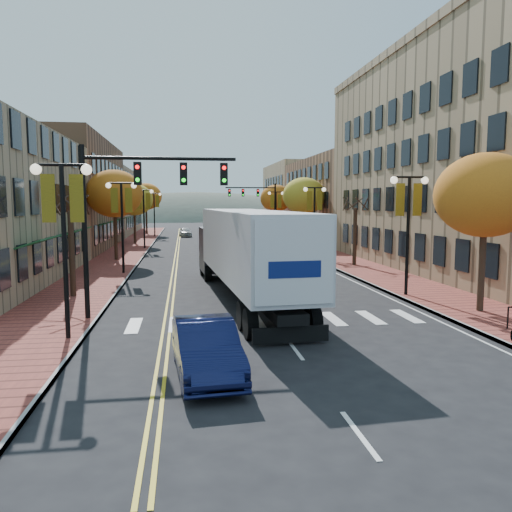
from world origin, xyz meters
name	(u,v)px	position (x,y,z in m)	size (l,w,h in m)	color
ground	(283,334)	(0.00, 0.00, 0.00)	(200.00, 200.00, 0.00)	black
sidewalk_left	(128,250)	(-9.00, 32.50, 0.07)	(4.00, 85.00, 0.15)	brown
sidewalk_right	(307,248)	(9.00, 32.50, 0.07)	(4.00, 85.00, 0.15)	brown
building_left_mid	(49,195)	(-17.00, 36.00, 5.50)	(12.00, 24.00, 11.00)	brown
building_left_far	(94,202)	(-17.00, 61.00, 4.75)	(12.00, 26.00, 9.50)	#9E8966
building_right_near	(493,164)	(18.50, 16.00, 7.50)	(15.00, 28.00, 15.00)	#997F5B
building_right_mid	(363,200)	(18.50, 42.00, 5.00)	(15.00, 24.00, 10.00)	brown
building_right_far	(317,198)	(18.50, 64.00, 5.50)	(15.00, 20.00, 11.00)	#9E8966
tree_left_a	(72,254)	(-9.00, 8.00, 2.25)	(0.28, 0.28, 4.20)	#382619
tree_left_b	(114,194)	(-9.00, 24.00, 5.45)	(4.48, 4.48, 7.21)	#382619
tree_left_c	(134,200)	(-9.00, 40.00, 5.05)	(4.16, 4.16, 6.69)	#382619
tree_left_d	(146,197)	(-9.00, 58.00, 5.60)	(4.61, 4.61, 7.42)	#382619
tree_right_a	(485,195)	(9.00, 2.00, 5.05)	(4.16, 4.16, 6.69)	#382619
tree_right_b	(355,236)	(9.00, 18.00, 2.25)	(0.28, 0.28, 4.20)	#382619
tree_right_c	(304,196)	(9.00, 34.00, 5.45)	(4.48, 4.48, 7.21)	#382619
tree_right_d	(276,198)	(9.00, 50.00, 5.29)	(4.35, 4.35, 7.00)	#382619
lamp_left_a	(63,217)	(-7.50, 0.00, 4.29)	(1.96, 0.36, 6.05)	black
lamp_left_b	(122,210)	(-7.50, 16.00, 4.29)	(1.96, 0.36, 6.05)	black
lamp_left_c	(144,207)	(-7.50, 34.00, 4.29)	(1.96, 0.36, 6.05)	black
lamp_left_d	(154,206)	(-7.50, 52.00, 4.29)	(1.96, 0.36, 6.05)	black
lamp_right_a	(408,212)	(7.50, 6.00, 4.29)	(1.96, 0.36, 6.05)	black
lamp_right_b	(314,208)	(7.50, 24.00, 4.29)	(1.96, 0.36, 6.05)	black
lamp_right_c	(276,206)	(7.50, 42.00, 4.29)	(1.96, 0.36, 6.05)	black
traffic_mast_near	(134,198)	(-5.48, 3.00, 4.92)	(6.10, 0.35, 7.00)	black
traffic_mast_far	(259,201)	(5.48, 42.00, 4.92)	(6.10, 0.34, 7.00)	black
semi_truck	(245,248)	(-0.59, 6.63, 2.56)	(3.96, 17.68, 4.38)	black
navy_sedan	(206,348)	(-2.96, -3.92, 0.76)	(1.61, 4.63, 1.53)	#0D1236
black_suv	(268,282)	(0.70, 7.34, 0.74)	(2.44, 5.30, 1.47)	black
car_far_white	(185,232)	(-3.35, 52.51, 0.66)	(1.55, 3.86, 1.32)	beige
car_far_silver	(229,228)	(3.79, 63.28, 0.67)	(1.89, 4.64, 1.35)	#ACACB4
car_far_oncoming	(216,225)	(2.11, 71.10, 0.82)	(1.73, 4.96, 1.63)	#B8B8C0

